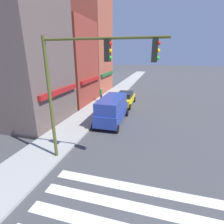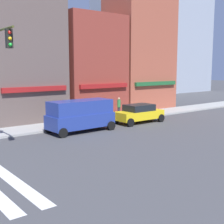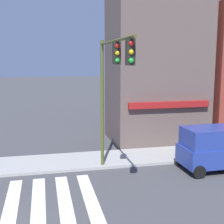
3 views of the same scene
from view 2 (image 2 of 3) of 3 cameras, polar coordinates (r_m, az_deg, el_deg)
The scene contains 4 objects.
storefront_row at distance 31.96m, azimuth -3.23°, elevation 10.44°, with size 20.69×5.30×13.91m.
van_blue at distance 23.16m, azimuth -5.76°, elevation -0.44°, with size 5.04×2.22×2.34m.
sedan_yellow at distance 26.86m, azimuth 4.97°, elevation -0.19°, with size 4.42×2.02×1.59m.
pedestrian_green_top at distance 29.46m, azimuth 1.27°, elevation 1.04°, with size 0.32×0.32×1.77m.
Camera 2 is at (-0.23, -14.59, 4.77)m, focal length 50.00 mm.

